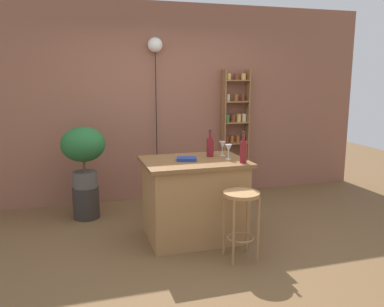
% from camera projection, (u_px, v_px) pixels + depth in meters
% --- Properties ---
extents(ground, '(12.00, 12.00, 0.00)m').
position_uv_depth(ground, '(202.00, 248.00, 4.24)').
color(ground, brown).
extents(back_wall, '(6.40, 0.10, 2.80)m').
position_uv_depth(back_wall, '(161.00, 103.00, 5.80)').
color(back_wall, '#8C5642').
rests_on(back_wall, ground).
extents(kitchen_counter, '(1.11, 0.82, 0.89)m').
position_uv_depth(kitchen_counter, '(194.00, 199.00, 4.43)').
color(kitchen_counter, '#9E7042').
rests_on(kitchen_counter, ground).
extents(bar_stool, '(0.35, 0.35, 0.68)m').
position_uv_depth(bar_stool, '(241.00, 209.00, 3.90)').
color(bar_stool, '#997047').
rests_on(bar_stool, ground).
extents(spice_shelf, '(0.40, 0.17, 1.88)m').
position_uv_depth(spice_shelf, '(235.00, 130.00, 6.05)').
color(spice_shelf, olive).
rests_on(spice_shelf, ground).
extents(plant_stool, '(0.33, 0.33, 0.41)m').
position_uv_depth(plant_stool, '(86.00, 202.00, 5.09)').
color(plant_stool, '#2D2823').
rests_on(plant_stool, ground).
extents(potted_plant, '(0.54, 0.49, 0.76)m').
position_uv_depth(potted_plant, '(83.00, 149.00, 4.96)').
color(potted_plant, '#514C47').
rests_on(potted_plant, plant_stool).
extents(bottle_soda_blue, '(0.07, 0.07, 0.33)m').
position_uv_depth(bottle_soda_blue, '(243.00, 151.00, 4.18)').
color(bottle_soda_blue, maroon).
rests_on(bottle_soda_blue, kitchen_counter).
extents(bottle_spirits_clear, '(0.08, 0.08, 0.30)m').
position_uv_depth(bottle_spirits_clear, '(210.00, 147.00, 4.51)').
color(bottle_spirits_clear, maroon).
rests_on(bottle_spirits_clear, kitchen_counter).
extents(wine_glass_left, '(0.07, 0.07, 0.16)m').
position_uv_depth(wine_glass_left, '(222.00, 146.00, 4.56)').
color(wine_glass_left, silver).
rests_on(wine_glass_left, kitchen_counter).
extents(wine_glass_center, '(0.07, 0.07, 0.16)m').
position_uv_depth(wine_glass_center, '(228.00, 149.00, 4.36)').
color(wine_glass_center, silver).
rests_on(wine_glass_center, kitchen_counter).
extents(cookbook, '(0.24, 0.20, 0.03)m').
position_uv_depth(cookbook, '(187.00, 159.00, 4.31)').
color(cookbook, navy).
rests_on(cookbook, kitchen_counter).
extents(pendant_globe_light, '(0.21, 0.21, 2.31)m').
position_uv_depth(pendant_globe_light, '(155.00, 48.00, 5.53)').
color(pendant_globe_light, black).
rests_on(pendant_globe_light, ground).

